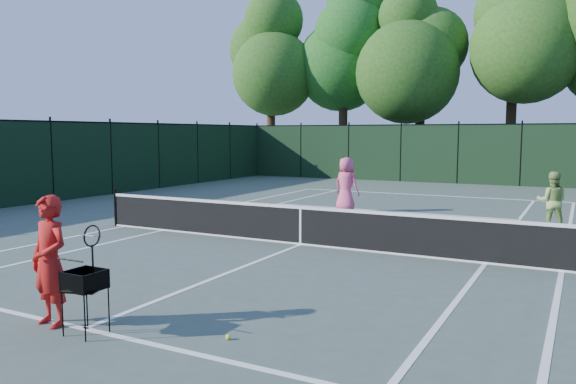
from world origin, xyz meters
The scene contains 21 objects.
ground centered at (0.00, 0.00, 0.00)m, with size 90.00×90.00×0.00m, color #435148.
sideline_doubles_left centered at (-5.49, 0.00, 0.00)m, with size 0.10×23.77×0.01m, color white.
sideline_doubles_right centered at (5.49, 0.00, 0.00)m, with size 0.10×23.77×0.01m, color white.
sideline_singles_left centered at (-4.12, 0.00, 0.00)m, with size 0.10×23.77×0.01m, color white.
sideline_singles_right centered at (4.12, 0.00, 0.00)m, with size 0.10×23.77×0.01m, color white.
baseline_far centered at (0.00, 11.88, 0.00)m, with size 10.97×0.10×0.01m, color white.
service_line_near centered at (0.00, -6.40, 0.00)m, with size 8.23×0.10×0.01m, color white.
service_line_far centered at (0.00, 6.40, 0.00)m, with size 8.23×0.10×0.01m, color white.
center_service_line centered at (0.00, 0.00, 0.00)m, with size 0.10×12.80×0.01m, color white.
tennis_net centered at (0.00, 0.00, 0.48)m, with size 11.69×0.09×1.06m.
fence_far centered at (0.00, 18.00, 1.50)m, with size 24.00×0.05×3.00m, color black.
tree_0 centered at (-13.00, 21.50, 8.16)m, with size 6.40×6.40×13.14m.
tree_1 centered at (-8.00, 22.00, 8.69)m, with size 6.80×6.80×13.98m.
tree_2 centered at (-3.00, 21.80, 7.73)m, with size 6.00×6.00×12.40m.
tree_3 centered at (2.00, 22.30, 9.01)m, with size 7.00×7.00×14.45m.
coach centered at (-0.51, -6.49, 0.89)m, with size 0.99×0.59×1.77m.
player_pink centered at (-1.11, 5.56, 0.90)m, with size 0.99×0.75×1.81m.
player_green centered at (5.05, 4.77, 0.79)m, with size 0.82×0.67×1.59m.
ball_hopper centered at (0.17, -6.52, 0.70)m, with size 0.56×0.56×0.84m.
loose_ball_near_cart centered at (1.91, -5.83, 0.03)m, with size 0.07×0.07×0.07m, color #DCF331.
loose_ball_midcourt centered at (-1.65, -5.01, 0.03)m, with size 0.07×0.07×0.07m, color #C6D42B.
Camera 1 is at (5.76, -11.51, 2.59)m, focal length 35.00 mm.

